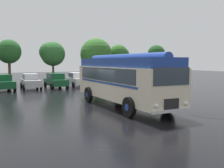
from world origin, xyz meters
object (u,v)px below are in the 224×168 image
car_near_left (2,82)px  car_mid_left (31,81)px  car_far_right (77,79)px  car_mid_right (56,81)px  vintage_bus (123,78)px

car_near_left → car_mid_left: bearing=8.1°
car_near_left → car_far_right: same height
car_near_left → car_mid_right: same height
vintage_bus → car_mid_right: 14.34m
car_far_right → car_mid_right: bearing=-162.3°
car_mid_right → car_far_right: (2.89, 0.92, 0.00)m
car_near_left → car_mid_left: size_ratio=1.02×
car_near_left → car_mid_right: size_ratio=1.03×
vintage_bus → car_mid_right: size_ratio=2.41×
car_mid_right → car_mid_left: bearing=171.7°
vintage_bus → car_far_right: vintage_bus is taller
vintage_bus → car_mid_left: size_ratio=2.37×
car_far_right → car_mid_left: bearing=-174.6°
car_near_left → car_far_right: size_ratio=1.02×
car_mid_left → car_far_right: (5.59, 0.53, 0.00)m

